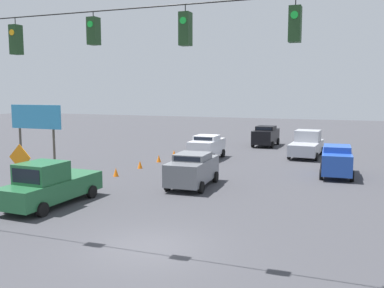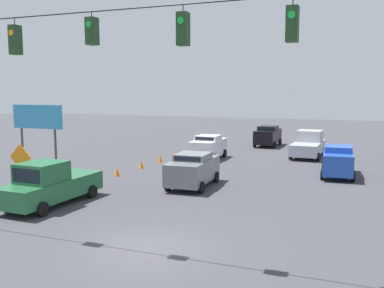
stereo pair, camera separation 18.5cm
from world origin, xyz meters
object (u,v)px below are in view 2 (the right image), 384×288
at_px(pickup_truck_green_parked_shoulder, 50,185).
at_px(sedan_grey_withflow_mid, 193,169).
at_px(sedan_blue_oncoming_far, 338,160).
at_px(work_zone_sign, 21,162).
at_px(traffic_cone_third, 117,172).
at_px(traffic_cone_farthest, 176,153).
at_px(pickup_truck_silver_oncoming_deep, 309,145).
at_px(traffic_cone_fourth, 141,164).
at_px(traffic_cone_fifth, 160,158).
at_px(sedan_black_withflow_deep, 268,136).
at_px(roadside_billboard, 38,122).
at_px(sedan_white_withflow_far, 208,147).
at_px(traffic_cone_second, 89,182).
at_px(traffic_cone_nearest, 56,192).
at_px(overhead_signal_span, 136,86).

height_order(pickup_truck_green_parked_shoulder, sedan_grey_withflow_mid, pickup_truck_green_parked_shoulder).
height_order(sedan_blue_oncoming_far, work_zone_sign, work_zone_sign).
height_order(traffic_cone_third, traffic_cone_farthest, same).
distance_m(sedan_grey_withflow_mid, traffic_cone_third, 5.64).
distance_m(pickup_truck_silver_oncoming_deep, sedan_grey_withflow_mid, 14.42).
distance_m(sedan_grey_withflow_mid, traffic_cone_farthest, 11.01).
distance_m(traffic_cone_fourth, traffic_cone_fifth, 2.84).
relative_size(sedan_black_withflow_deep, pickup_truck_silver_oncoming_deep, 0.80).
relative_size(sedan_black_withflow_deep, traffic_cone_fifth, 8.11).
relative_size(sedan_blue_oncoming_far, roadside_billboard, 1.06).
distance_m(pickup_truck_silver_oncoming_deep, traffic_cone_farthest, 10.87).
relative_size(sedan_white_withflow_far, pickup_truck_silver_oncoming_deep, 0.73).
xyz_separation_m(traffic_cone_farthest, roadside_billboard, (6.47, 8.53, 2.99)).
bearing_deg(traffic_cone_third, pickup_truck_silver_oncoming_deep, -129.09).
distance_m(sedan_blue_oncoming_far, traffic_cone_fourth, 13.04).
xyz_separation_m(pickup_truck_silver_oncoming_deep, traffic_cone_third, (10.31, 12.69, -0.70)).
bearing_deg(pickup_truck_green_parked_shoulder, traffic_cone_farthest, -88.24).
height_order(sedan_grey_withflow_mid, traffic_cone_fifth, sedan_grey_withflow_mid).
bearing_deg(sedan_grey_withflow_mid, sedan_blue_oncoming_far, -140.63).
relative_size(sedan_black_withflow_deep, sedan_blue_oncoming_far, 0.96).
xyz_separation_m(traffic_cone_third, work_zone_sign, (0.92, 7.13, 1.71)).
bearing_deg(sedan_white_withflow_far, sedan_grey_withflow_mid, 104.38).
bearing_deg(sedan_grey_withflow_mid, traffic_cone_second, 22.61).
xyz_separation_m(sedan_blue_oncoming_far, traffic_cone_nearest, (12.91, 11.00, -0.73)).
bearing_deg(traffic_cone_fifth, roadside_billboard, 41.36).
height_order(sedan_white_withflow_far, traffic_cone_farthest, sedan_white_withflow_far).
xyz_separation_m(pickup_truck_silver_oncoming_deep, roadside_billboard, (16.56, 12.51, 2.29)).
xyz_separation_m(traffic_cone_second, traffic_cone_third, (0.14, -3.15, 0.00)).
bearing_deg(roadside_billboard, traffic_cone_farthest, -127.18).
relative_size(sedan_blue_oncoming_far, sedan_grey_withflow_mid, 1.04).
bearing_deg(sedan_white_withflow_far, pickup_truck_green_parked_shoulder, 81.38).
relative_size(overhead_signal_span, sedan_blue_oncoming_far, 4.30).
height_order(sedan_black_withflow_deep, sedan_white_withflow_far, sedan_black_withflow_deep).
bearing_deg(traffic_cone_nearest, sedan_white_withflow_far, -101.94).
height_order(pickup_truck_silver_oncoming_deep, roadside_billboard, roadside_billboard).
bearing_deg(traffic_cone_fourth, overhead_signal_span, 117.96).
bearing_deg(sedan_white_withflow_far, roadside_billboard, 42.06).
bearing_deg(traffic_cone_farthest, traffic_cone_second, 89.61).
distance_m(sedan_grey_withflow_mid, traffic_cone_fourth, 6.73).
bearing_deg(sedan_grey_withflow_mid, pickup_truck_green_parked_shoulder, 51.96).
xyz_separation_m(sedan_white_withflow_far, pickup_truck_green_parked_shoulder, (2.37, 15.67, -0.00)).
relative_size(pickup_truck_green_parked_shoulder, roadside_billboard, 1.24).
xyz_separation_m(traffic_cone_nearest, roadside_billboard, (6.28, -6.01, 2.99)).
xyz_separation_m(overhead_signal_span, traffic_cone_second, (7.35, -7.75, -5.23)).
distance_m(sedan_black_withflow_deep, traffic_cone_nearest, 24.74).
height_order(sedan_blue_oncoming_far, pickup_truck_silver_oncoming_deep, pickup_truck_silver_oncoming_deep).
bearing_deg(traffic_cone_second, traffic_cone_fourth, -89.69).
xyz_separation_m(sedan_black_withflow_deep, roadside_billboard, (12.10, 18.03, 2.25)).
height_order(sedan_grey_withflow_mid, traffic_cone_second, sedan_grey_withflow_mid).
bearing_deg(work_zone_sign, traffic_cone_third, -97.36).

